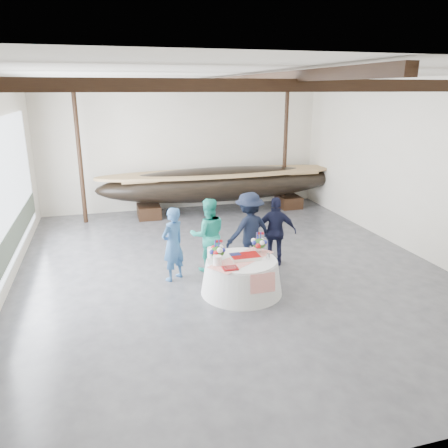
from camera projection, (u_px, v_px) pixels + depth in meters
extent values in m
cube|color=#3D3D42|center=(230.00, 268.00, 10.72)|extent=(10.00, 12.00, 0.01)
cube|color=silver|center=(183.00, 146.00, 15.57)|extent=(10.00, 0.02, 4.50)
cube|color=silver|center=(393.00, 285.00, 4.53)|extent=(10.00, 0.02, 4.50)
cube|color=silver|center=(415.00, 168.00, 11.34)|extent=(0.02, 12.00, 4.50)
cube|color=white|center=(231.00, 75.00, 9.39)|extent=(10.00, 12.00, 0.01)
cube|color=black|center=(300.00, 85.00, 6.24)|extent=(9.80, 0.12, 0.18)
cube|color=black|center=(245.00, 86.00, 8.54)|extent=(9.80, 0.12, 0.18)
cube|color=black|center=(214.00, 87.00, 10.84)|extent=(9.80, 0.12, 0.18)
cube|color=black|center=(193.00, 87.00, 13.14)|extent=(9.80, 0.12, 0.18)
cube|color=black|center=(231.00, 80.00, 9.42)|extent=(0.15, 11.76, 0.15)
cylinder|color=black|center=(79.00, 154.00, 13.73)|extent=(0.14, 0.14, 4.50)
cylinder|color=black|center=(285.00, 146.00, 15.53)|extent=(0.14, 0.14, 4.50)
cube|color=silver|center=(6.00, 192.00, 9.78)|extent=(0.02, 7.00, 3.20)
cube|color=#596654|center=(14.00, 238.00, 10.10)|extent=(0.02, 7.00, 0.60)
cube|color=black|center=(149.00, 211.00, 14.87)|extent=(0.75, 0.97, 0.43)
cube|color=black|center=(289.00, 201.00, 16.19)|extent=(0.75, 0.97, 0.43)
ellipsoid|color=black|center=(222.00, 184.00, 15.29)|extent=(8.59, 1.72, 1.18)
cube|color=#9E7A4C|center=(222.00, 175.00, 15.19)|extent=(6.87, 1.13, 0.06)
cone|color=silver|center=(242.00, 276.00, 9.34)|extent=(1.75, 1.75, 0.72)
cylinder|color=silver|center=(242.00, 260.00, 9.23)|extent=(1.48, 1.48, 0.04)
cube|color=red|center=(242.00, 259.00, 9.23)|extent=(1.64, 1.36, 0.01)
cube|color=white|center=(245.00, 257.00, 9.27)|extent=(0.60, 0.40, 0.07)
cylinder|color=white|center=(217.00, 260.00, 8.91)|extent=(0.18, 0.18, 0.20)
cylinder|color=white|center=(211.00, 252.00, 9.34)|extent=(0.18, 0.18, 0.21)
cube|color=maroon|center=(230.00, 268.00, 8.74)|extent=(0.30, 0.24, 0.03)
cone|color=silver|center=(268.00, 256.00, 9.24)|extent=(0.09, 0.09, 0.12)
imported|color=#2A5589|center=(173.00, 244.00, 9.84)|extent=(0.75, 0.70, 1.71)
imported|color=teal|center=(208.00, 235.00, 10.35)|extent=(0.91, 0.73, 1.78)
imported|color=black|center=(249.00, 231.00, 10.51)|extent=(1.35, 0.98, 1.88)
imported|color=black|center=(276.00, 232.00, 10.69)|extent=(1.09, 0.72, 1.72)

